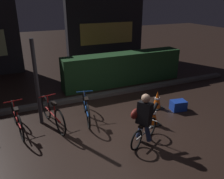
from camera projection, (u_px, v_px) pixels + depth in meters
ground_plane at (114, 131)px, 6.01m from camera, size 40.00×40.00×0.00m
sidewalk_curb at (87, 97)px, 7.85m from camera, size 12.00×0.24×0.12m
hedge_row at (123, 69)px, 9.09m from camera, size 4.80×0.70×1.22m
storefront_right at (105, 11)px, 12.22m from camera, size 4.27×0.54×5.06m
street_post at (37, 83)px, 5.97m from camera, size 0.10×0.10×2.30m
parked_bike_left_mid at (17, 119)px, 5.89m from camera, size 0.46×1.62×0.75m
parked_bike_center_left at (53, 114)px, 6.12m from camera, size 0.46×1.70×0.79m
parked_bike_center_right at (86, 108)px, 6.47m from camera, size 0.47×1.59×0.75m
traffic_cone_near at (153, 115)px, 6.23m from camera, size 0.36×0.36×0.59m
traffic_cone_far at (157, 100)px, 7.16m from camera, size 0.36×0.36×0.55m
blue_crate at (178, 105)px, 7.07m from camera, size 0.49×0.39×0.30m
cyclist at (143, 119)px, 5.31m from camera, size 1.05×0.63×1.25m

